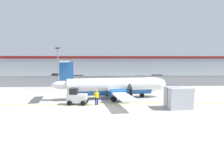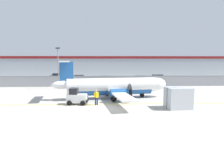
{
  "view_description": "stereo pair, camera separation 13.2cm",
  "coord_description": "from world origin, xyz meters",
  "px_view_note": "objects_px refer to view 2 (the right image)",
  "views": [
    {
      "loc": [
        -0.49,
        -20.41,
        4.91
      ],
      "look_at": [
        0.85,
        6.56,
        1.8
      ],
      "focal_mm": 32.0,
      "sensor_mm": 36.0,
      "label": 1
    },
    {
      "loc": [
        -0.36,
        -20.41,
        4.91
      ],
      "look_at": [
        0.85,
        6.56,
        1.8
      ],
      "focal_mm": 32.0,
      "sensor_mm": 36.0,
      "label": 2
    }
  ],
  "objects_px": {
    "apron_light_pole": "(58,65)",
    "parked_car_3": "(140,79)",
    "commuter_airplane": "(114,86)",
    "parked_car_0": "(58,76)",
    "cargo_container": "(178,98)",
    "parked_car_4": "(157,78)",
    "traffic_cone_near_left": "(122,93)",
    "ground_crew_worker": "(96,97)",
    "parked_car_2": "(105,79)",
    "parked_car_1": "(79,78)",
    "traffic_cone_near_right": "(87,96)",
    "baggage_tug": "(77,97)"
  },
  "relations": [
    {
      "from": "parked_car_3",
      "to": "parked_car_1",
      "type": "bearing_deg",
      "value": -7.78
    },
    {
      "from": "commuter_airplane",
      "to": "traffic_cone_near_left",
      "type": "distance_m",
      "value": 3.28
    },
    {
      "from": "traffic_cone_near_left",
      "to": "parked_car_3",
      "type": "distance_m",
      "value": 16.49
    },
    {
      "from": "apron_light_pole",
      "to": "parked_car_3",
      "type": "bearing_deg",
      "value": 28.31
    },
    {
      "from": "traffic_cone_near_left",
      "to": "parked_car_4",
      "type": "relative_size",
      "value": 0.15
    },
    {
      "from": "parked_car_0",
      "to": "apron_light_pole",
      "type": "distance_m",
      "value": 18.71
    },
    {
      "from": "apron_light_pole",
      "to": "ground_crew_worker",
      "type": "bearing_deg",
      "value": -62.33
    },
    {
      "from": "ground_crew_worker",
      "to": "parked_car_2",
      "type": "distance_m",
      "value": 21.63
    },
    {
      "from": "parked_car_0",
      "to": "parked_car_1",
      "type": "bearing_deg",
      "value": -46.91
    },
    {
      "from": "traffic_cone_near_right",
      "to": "ground_crew_worker",
      "type": "bearing_deg",
      "value": -72.58
    },
    {
      "from": "apron_light_pole",
      "to": "traffic_cone_near_left",
      "type": "bearing_deg",
      "value": -32.48
    },
    {
      "from": "commuter_airplane",
      "to": "parked_car_2",
      "type": "bearing_deg",
      "value": 84.75
    },
    {
      "from": "parked_car_0",
      "to": "parked_car_4",
      "type": "relative_size",
      "value": 0.97
    },
    {
      "from": "traffic_cone_near_left",
      "to": "apron_light_pole",
      "type": "relative_size",
      "value": 0.09
    },
    {
      "from": "commuter_airplane",
      "to": "parked_car_4",
      "type": "bearing_deg",
      "value": 52.76
    },
    {
      "from": "commuter_airplane",
      "to": "apron_light_pole",
      "type": "relative_size",
      "value": 2.21
    },
    {
      "from": "traffic_cone_near_left",
      "to": "parked_car_2",
      "type": "height_order",
      "value": "parked_car_2"
    },
    {
      "from": "traffic_cone_near_right",
      "to": "commuter_airplane",
      "type": "bearing_deg",
      "value": -5.7
    },
    {
      "from": "parked_car_0",
      "to": "parked_car_4",
      "type": "height_order",
      "value": "same"
    },
    {
      "from": "traffic_cone_near_right",
      "to": "parked_car_2",
      "type": "relative_size",
      "value": 0.15
    },
    {
      "from": "parked_car_0",
      "to": "parked_car_2",
      "type": "height_order",
      "value": "same"
    },
    {
      "from": "ground_crew_worker",
      "to": "commuter_airplane",
      "type": "bearing_deg",
      "value": -42.93
    },
    {
      "from": "commuter_airplane",
      "to": "parked_car_0",
      "type": "height_order",
      "value": "commuter_airplane"
    },
    {
      "from": "parked_car_4",
      "to": "apron_light_pole",
      "type": "xyz_separation_m",
      "value": [
        -20.92,
        -11.87,
        3.41
      ]
    },
    {
      "from": "cargo_container",
      "to": "apron_light_pole",
      "type": "bearing_deg",
      "value": 130.99
    },
    {
      "from": "parked_car_4",
      "to": "baggage_tug",
      "type": "bearing_deg",
      "value": 50.37
    },
    {
      "from": "parked_car_1",
      "to": "baggage_tug",
      "type": "bearing_deg",
      "value": 93.96
    },
    {
      "from": "traffic_cone_near_right",
      "to": "parked_car_0",
      "type": "relative_size",
      "value": 0.15
    },
    {
      "from": "commuter_airplane",
      "to": "ground_crew_worker",
      "type": "distance_m",
      "value": 4.65
    },
    {
      "from": "parked_car_0",
      "to": "parked_car_3",
      "type": "relative_size",
      "value": 0.99
    },
    {
      "from": "apron_light_pole",
      "to": "parked_car_1",
      "type": "bearing_deg",
      "value": 79.31
    },
    {
      "from": "ground_crew_worker",
      "to": "parked_car_1",
      "type": "bearing_deg",
      "value": -2.34
    },
    {
      "from": "parked_car_0",
      "to": "parked_car_1",
      "type": "relative_size",
      "value": 0.99
    },
    {
      "from": "ground_crew_worker",
      "to": "parked_car_1",
      "type": "xyz_separation_m",
      "value": [
        -4.96,
        24.79,
        -0.06
      ]
    },
    {
      "from": "traffic_cone_near_right",
      "to": "parked_car_3",
      "type": "bearing_deg",
      "value": 59.59
    },
    {
      "from": "cargo_container",
      "to": "parked_car_4",
      "type": "height_order",
      "value": "cargo_container"
    },
    {
      "from": "parked_car_3",
      "to": "apron_light_pole",
      "type": "distance_m",
      "value": 18.72
    },
    {
      "from": "baggage_tug",
      "to": "traffic_cone_near_left",
      "type": "xyz_separation_m",
      "value": [
        5.83,
        6.28,
        -0.54
      ]
    },
    {
      "from": "traffic_cone_near_right",
      "to": "apron_light_pole",
      "type": "relative_size",
      "value": 0.09
    },
    {
      "from": "apron_light_pole",
      "to": "traffic_cone_near_right",
      "type": "bearing_deg",
      "value": -57.98
    },
    {
      "from": "commuter_airplane",
      "to": "parked_car_2",
      "type": "xyz_separation_m",
      "value": [
        -1.09,
        17.58,
        -0.71
      ]
    },
    {
      "from": "parked_car_1",
      "to": "apron_light_pole",
      "type": "distance_m",
      "value": 11.97
    },
    {
      "from": "parked_car_1",
      "to": "apron_light_pole",
      "type": "xyz_separation_m",
      "value": [
        -2.13,
        -11.27,
        3.41
      ]
    },
    {
      "from": "parked_car_1",
      "to": "ground_crew_worker",
      "type": "bearing_deg",
      "value": 98.93
    },
    {
      "from": "commuter_airplane",
      "to": "parked_car_4",
      "type": "xyz_separation_m",
      "value": [
        11.58,
        21.37,
        -0.71
      ]
    },
    {
      "from": "baggage_tug",
      "to": "parked_car_4",
      "type": "relative_size",
      "value": 0.55
    },
    {
      "from": "commuter_airplane",
      "to": "traffic_cone_near_right",
      "type": "height_order",
      "value": "commuter_airplane"
    },
    {
      "from": "baggage_tug",
      "to": "cargo_container",
      "type": "xyz_separation_m",
      "value": [
        10.82,
        -2.34,
        0.24
      ]
    },
    {
      "from": "traffic_cone_near_right",
      "to": "baggage_tug",
      "type": "bearing_deg",
      "value": -102.64
    },
    {
      "from": "parked_car_2",
      "to": "apron_light_pole",
      "type": "xyz_separation_m",
      "value": [
        -8.26,
        -8.08,
        3.41
      ]
    }
  ]
}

